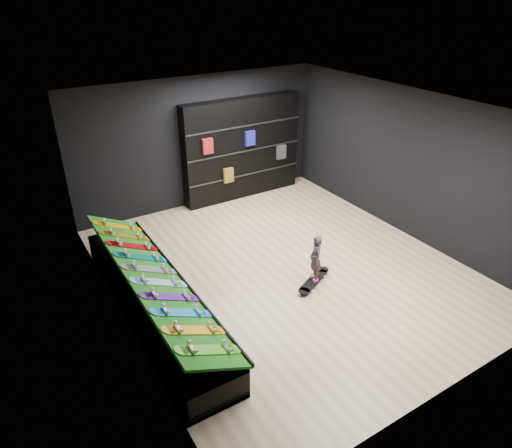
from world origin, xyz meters
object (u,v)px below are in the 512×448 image
back_shelving (242,149)px  floor_skateboard (314,281)px  display_rack (154,302)px  child (315,267)px

back_shelving → floor_skateboard: (-0.85, -4.00, -1.16)m
display_rack → child: size_ratio=8.55×
display_rack → child: bearing=-14.0°
display_rack → floor_skateboard: display_rack is taller
display_rack → floor_skateboard: 2.81m
floor_skateboard → back_shelving: bearing=52.1°
display_rack → floor_skateboard: size_ratio=4.59×
back_shelving → display_rack: bearing=-137.1°
floor_skateboard → child: child is taller
floor_skateboard → child: bearing=154.1°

